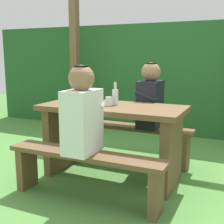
{
  "coord_description": "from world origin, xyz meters",
  "views": [
    {
      "loc": [
        1.21,
        -2.62,
        1.22
      ],
      "look_at": [
        0.0,
        0.0,
        0.67
      ],
      "focal_mm": 48.42,
      "sensor_mm": 36.0,
      "label": 1
    }
  ],
  "objects_px": {
    "picnic_table": "(112,129)",
    "bottle_left": "(83,95)",
    "bench_near": "(85,166)",
    "cell_phone": "(87,102)",
    "drinking_glass": "(109,101)",
    "bench_far": "(132,135)",
    "bottle_right": "(115,96)",
    "person_black_coat": "(150,98)",
    "person_white_shirt": "(82,113)"
  },
  "relations": [
    {
      "from": "bench_far",
      "to": "cell_phone",
      "type": "xyz_separation_m",
      "value": [
        -0.31,
        -0.49,
        0.44
      ]
    },
    {
      "from": "drinking_glass",
      "to": "cell_phone",
      "type": "bearing_deg",
      "value": 165.33
    },
    {
      "from": "picnic_table",
      "to": "person_black_coat",
      "type": "bearing_deg",
      "value": 68.36
    },
    {
      "from": "picnic_table",
      "to": "person_white_shirt",
      "type": "relative_size",
      "value": 1.95
    },
    {
      "from": "person_black_coat",
      "to": "drinking_glass",
      "type": "relative_size",
      "value": 8.31
    },
    {
      "from": "bench_near",
      "to": "bench_far",
      "type": "distance_m",
      "value": 1.09
    },
    {
      "from": "bottle_left",
      "to": "person_white_shirt",
      "type": "bearing_deg",
      "value": -60.11
    },
    {
      "from": "bench_far",
      "to": "drinking_glass",
      "type": "bearing_deg",
      "value": -92.1
    },
    {
      "from": "bench_far",
      "to": "person_black_coat",
      "type": "height_order",
      "value": "person_black_coat"
    },
    {
      "from": "drinking_glass",
      "to": "bottle_left",
      "type": "relative_size",
      "value": 0.35
    },
    {
      "from": "bench_far",
      "to": "bottle_right",
      "type": "height_order",
      "value": "bottle_right"
    },
    {
      "from": "bench_near",
      "to": "person_white_shirt",
      "type": "xyz_separation_m",
      "value": [
        -0.02,
        0.0,
        0.45
      ]
    },
    {
      "from": "bench_far",
      "to": "person_white_shirt",
      "type": "xyz_separation_m",
      "value": [
        -0.02,
        -1.08,
        0.45
      ]
    },
    {
      "from": "person_black_coat",
      "to": "bench_near",
      "type": "bearing_deg",
      "value": -101.19
    },
    {
      "from": "person_white_shirt",
      "to": "picnic_table",
      "type": "bearing_deg",
      "value": 88.19
    },
    {
      "from": "picnic_table",
      "to": "bottle_left",
      "type": "bearing_deg",
      "value": -155.67
    },
    {
      "from": "bench_near",
      "to": "drinking_glass",
      "type": "xyz_separation_m",
      "value": [
        -0.02,
        0.52,
        0.48
      ]
    },
    {
      "from": "person_white_shirt",
      "to": "drinking_glass",
      "type": "height_order",
      "value": "person_white_shirt"
    },
    {
      "from": "person_white_shirt",
      "to": "bottle_left",
      "type": "distance_m",
      "value": 0.49
    },
    {
      "from": "person_white_shirt",
      "to": "drinking_glass",
      "type": "distance_m",
      "value": 0.52
    },
    {
      "from": "bench_near",
      "to": "person_black_coat",
      "type": "xyz_separation_m",
      "value": [
        0.21,
        1.08,
        0.45
      ]
    },
    {
      "from": "bench_near",
      "to": "bottle_right",
      "type": "bearing_deg",
      "value": 89.04
    },
    {
      "from": "person_black_coat",
      "to": "bottle_right",
      "type": "distance_m",
      "value": 0.53
    },
    {
      "from": "picnic_table",
      "to": "bottle_left",
      "type": "distance_m",
      "value": 0.44
    },
    {
      "from": "drinking_glass",
      "to": "cell_phone",
      "type": "distance_m",
      "value": 0.3
    },
    {
      "from": "bottle_right",
      "to": "cell_phone",
      "type": "relative_size",
      "value": 1.6
    },
    {
      "from": "person_white_shirt",
      "to": "drinking_glass",
      "type": "bearing_deg",
      "value": 90.42
    },
    {
      "from": "picnic_table",
      "to": "drinking_glass",
      "type": "distance_m",
      "value": 0.28
    },
    {
      "from": "bottle_right",
      "to": "bench_near",
      "type": "bearing_deg",
      "value": -90.96
    },
    {
      "from": "person_black_coat",
      "to": "drinking_glass",
      "type": "bearing_deg",
      "value": -112.64
    },
    {
      "from": "cell_phone",
      "to": "bottle_right",
      "type": "bearing_deg",
      "value": 20.13
    },
    {
      "from": "person_white_shirt",
      "to": "bottle_left",
      "type": "height_order",
      "value": "person_white_shirt"
    },
    {
      "from": "person_white_shirt",
      "to": "person_black_coat",
      "type": "distance_m",
      "value": 1.1
    },
    {
      "from": "picnic_table",
      "to": "bottle_right",
      "type": "relative_size",
      "value": 6.25
    },
    {
      "from": "bench_far",
      "to": "cell_phone",
      "type": "bearing_deg",
      "value": -122.31
    },
    {
      "from": "picnic_table",
      "to": "bottle_left",
      "type": "xyz_separation_m",
      "value": [
        -0.26,
        -0.12,
        0.34
      ]
    },
    {
      "from": "person_black_coat",
      "to": "bottle_left",
      "type": "height_order",
      "value": "person_black_coat"
    },
    {
      "from": "bottle_left",
      "to": "cell_phone",
      "type": "distance_m",
      "value": 0.2
    },
    {
      "from": "bench_near",
      "to": "person_white_shirt",
      "type": "bearing_deg",
      "value": 169.0
    },
    {
      "from": "person_black_coat",
      "to": "picnic_table",
      "type": "bearing_deg",
      "value": -111.64
    },
    {
      "from": "bench_near",
      "to": "person_black_coat",
      "type": "relative_size",
      "value": 1.95
    },
    {
      "from": "bottle_left",
      "to": "picnic_table",
      "type": "bearing_deg",
      "value": 24.33
    },
    {
      "from": "picnic_table",
      "to": "cell_phone",
      "type": "distance_m",
      "value": 0.4
    },
    {
      "from": "bench_near",
      "to": "cell_phone",
      "type": "distance_m",
      "value": 0.8
    },
    {
      "from": "bench_far",
      "to": "person_black_coat",
      "type": "bearing_deg",
      "value": -0.89
    },
    {
      "from": "picnic_table",
      "to": "drinking_glass",
      "type": "height_order",
      "value": "drinking_glass"
    },
    {
      "from": "person_white_shirt",
      "to": "bench_near",
      "type": "bearing_deg",
      "value": -11.0
    },
    {
      "from": "person_white_shirt",
      "to": "bottle_right",
      "type": "distance_m",
      "value": 0.6
    },
    {
      "from": "person_black_coat",
      "to": "drinking_glass",
      "type": "height_order",
      "value": "person_black_coat"
    },
    {
      "from": "picnic_table",
      "to": "person_white_shirt",
      "type": "distance_m",
      "value": 0.6
    }
  ]
}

